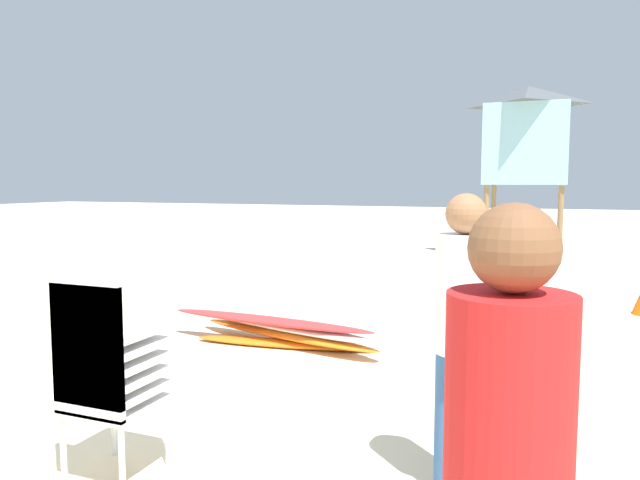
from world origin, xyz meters
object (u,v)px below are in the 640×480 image
Objects in this scene: stacked_plastic_chairs at (103,359)px; lifeguard_near_center at (463,325)px; lifeguard_tower at (527,135)px; surfboard_pile at (281,331)px.

lifeguard_near_center is at bearing 18.13° from stacked_plastic_chairs.
stacked_plastic_chairs is at bearing -97.72° from lifeguard_tower.
stacked_plastic_chairs is 12.34m from lifeguard_tower.
lifeguard_tower reaches higher than lifeguard_near_center.
stacked_plastic_chairs is 0.33× the size of lifeguard_tower.
lifeguard_near_center is (1.95, 0.64, 0.24)m from stacked_plastic_chairs.
lifeguard_tower is at bearing 77.61° from surfboard_pile.
lifeguard_near_center is 0.43× the size of lifeguard_tower.
lifeguard_tower is (1.98, 8.99, 2.68)m from surfboard_pile.
surfboard_pile is (-0.34, 3.07, -0.58)m from stacked_plastic_chairs.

